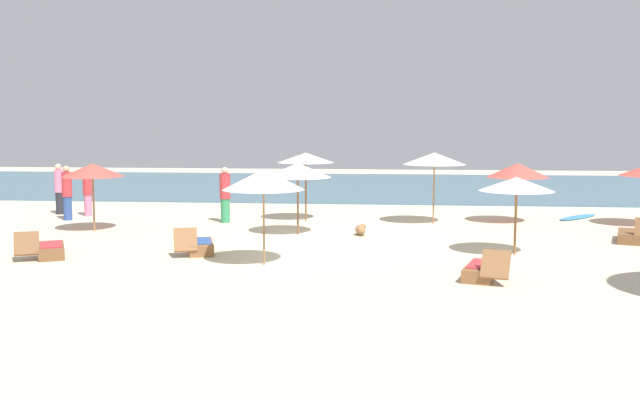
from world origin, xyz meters
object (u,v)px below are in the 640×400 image
(umbrella_8, at_px, (434,159))
(lounger_5, at_px, (49,250))
(umbrella_4, at_px, (92,170))
(dog, at_px, (361,230))
(umbrella_7, at_px, (306,158))
(umbrella_2, at_px, (263,180))
(lounger_3, at_px, (483,270))
(person_3, at_px, (225,195))
(umbrella_1, at_px, (298,170))
(lounger_4, at_px, (631,236))
(umbrella_0, at_px, (518,170))
(umbrella_3, at_px, (517,184))
(person_0, at_px, (87,191))
(person_2, at_px, (67,192))
(surfboard, at_px, (578,217))
(lounger_0, at_px, (199,246))
(person_1, at_px, (59,188))

(umbrella_8, height_order, lounger_5, umbrella_8)
(umbrella_4, distance_m, umbrella_8, 10.73)
(dog, bearing_deg, umbrella_7, 123.48)
(umbrella_2, bearing_deg, lounger_3, -11.65)
(umbrella_7, xyz_separation_m, lounger_5, (-5.58, -7.12, -1.94))
(person_3, relative_size, dog, 2.67)
(umbrella_1, distance_m, umbrella_8, 4.91)
(lounger_3, bearing_deg, lounger_4, 47.93)
(umbrella_0, xyz_separation_m, dog, (-5.00, -3.12, -1.57))
(umbrella_1, xyz_separation_m, lounger_4, (9.41, -0.39, -1.74))
(umbrella_2, distance_m, lounger_4, 10.65)
(umbrella_3, relative_size, umbrella_4, 0.95)
(umbrella_7, distance_m, lounger_3, 10.06)
(umbrella_8, xyz_separation_m, lounger_3, (0.59, -8.24, -1.96))
(person_0, xyz_separation_m, person_2, (-0.25, -1.08, 0.05))
(surfboard, bearing_deg, person_3, -169.22)
(umbrella_1, height_order, lounger_3, umbrella_1)
(umbrella_1, xyz_separation_m, umbrella_2, (-0.21, -4.57, 0.10))
(umbrella_2, height_order, lounger_0, umbrella_2)
(lounger_0, xyz_separation_m, person_3, (-0.58, 5.49, 0.75))
(lounger_5, bearing_deg, person_2, 110.89)
(lounger_3, xyz_separation_m, person_2, (-12.88, 7.93, 0.76))
(umbrella_8, height_order, lounger_4, umbrella_8)
(umbrella_0, xyz_separation_m, person_0, (-14.77, 0.27, -0.85))
(lounger_4, distance_m, dog, 7.56)
(umbrella_2, relative_size, person_1, 1.23)
(umbrella_8, xyz_separation_m, person_0, (-12.04, 0.77, -1.24))
(person_0, height_order, person_3, person_3)
(umbrella_2, bearing_deg, lounger_5, 175.11)
(lounger_4, bearing_deg, lounger_3, -132.07)
(lounger_5, bearing_deg, umbrella_1, 35.73)
(umbrella_4, relative_size, surfboard, 1.02)
(umbrella_2, xyz_separation_m, lounger_5, (-5.49, 0.47, -1.83))
(lounger_5, xyz_separation_m, surfboard, (14.88, 8.65, -0.14))
(person_3, bearing_deg, lounger_0, -83.92)
(lounger_3, bearing_deg, umbrella_8, 94.11)
(umbrella_1, relative_size, umbrella_4, 1.03)
(umbrella_0, bearing_deg, person_0, 178.94)
(lounger_5, xyz_separation_m, person_0, (-2.21, 7.52, 0.72))
(lounger_4, bearing_deg, umbrella_7, 160.33)
(umbrella_8, distance_m, lounger_3, 8.49)
(umbrella_2, bearing_deg, person_1, 136.80)
(umbrella_0, distance_m, person_0, 14.80)
(umbrella_3, xyz_separation_m, lounger_0, (-7.99, -0.53, -1.61))
(person_2, bearing_deg, person_1, 123.67)
(umbrella_7, relative_size, dog, 3.32)
(umbrella_7, height_order, lounger_0, umbrella_7)
(umbrella_7, height_order, person_3, umbrella_7)
(umbrella_7, bearing_deg, person_3, -164.21)
(lounger_5, bearing_deg, umbrella_4, 98.03)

